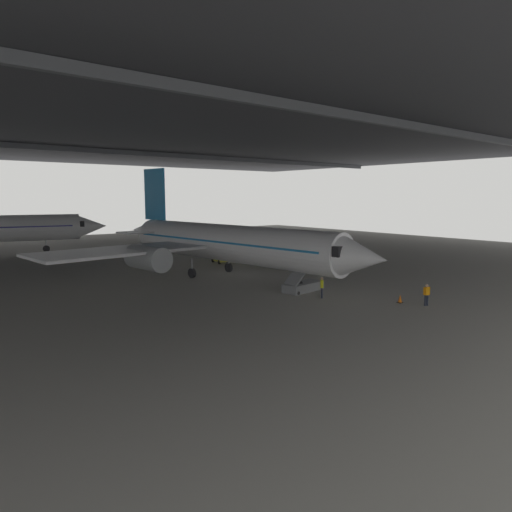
% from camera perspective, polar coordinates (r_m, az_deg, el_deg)
% --- Properties ---
extents(ground_plane, '(110.00, 110.00, 0.00)m').
position_cam_1_polar(ground_plane, '(43.60, -3.87, -2.53)').
color(ground_plane, gray).
extents(hangar_structure, '(121.00, 99.00, 15.62)m').
position_cam_1_polar(hangar_structure, '(55.25, -12.57, 15.05)').
color(hangar_structure, '#4C4F54').
rests_on(hangar_structure, ground_plane).
extents(airplane_main, '(32.47, 33.46, 10.60)m').
position_cam_1_polar(airplane_main, '(42.52, -4.15, 1.69)').
color(airplane_main, white).
rests_on(airplane_main, ground_plane).
extents(boarding_stairs, '(4.15, 1.90, 4.48)m').
position_cam_1_polar(boarding_stairs, '(36.84, 6.06, -3.30)').
color(boarding_stairs, slate).
rests_on(boarding_stairs, ground_plane).
extents(crew_worker_near_nose, '(0.52, 0.33, 1.55)m').
position_cam_1_polar(crew_worker_near_nose, '(33.83, 20.72, -4.45)').
color(crew_worker_near_nose, '#232838').
rests_on(crew_worker_near_nose, ground_plane).
extents(crew_worker_by_stairs, '(0.41, 0.42, 1.60)m').
position_cam_1_polar(crew_worker_by_stairs, '(34.38, 8.32, -3.80)').
color(crew_worker_by_stairs, '#232838').
rests_on(crew_worker_by_stairs, ground_plane).
extents(traffic_cone_orange, '(0.36, 0.36, 0.60)m').
position_cam_1_polar(traffic_cone_orange, '(34.32, 17.72, -5.15)').
color(traffic_cone_orange, black).
rests_on(traffic_cone_orange, ground_plane).
extents(baggage_tug, '(1.51, 2.33, 0.90)m').
position_cam_1_polar(baggage_tug, '(52.15, -4.53, -0.28)').
color(baggage_tug, yellow).
rests_on(baggage_tug, ground_plane).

